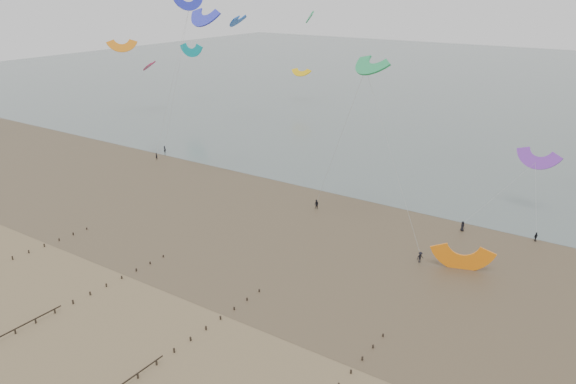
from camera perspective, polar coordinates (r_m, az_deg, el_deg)
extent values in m
plane|color=brown|center=(70.78, -11.61, -13.09)|extent=(500.00, 500.00, 0.00)
plane|color=#475654|center=(246.96, 23.83, 9.76)|extent=(500.00, 500.00, 0.00)
plane|color=#473A28|center=(95.03, 3.48, -3.55)|extent=(500.00, 500.00, 0.00)
ellipsoid|color=slate|center=(95.67, -9.91, -3.67)|extent=(23.60, 14.36, 0.01)
ellipsoid|color=slate|center=(92.64, 10.85, -4.57)|extent=(33.64, 18.32, 0.01)
ellipsoid|color=slate|center=(122.12, -11.60, 1.59)|extent=(26.95, 14.22, 0.01)
cube|color=black|center=(93.43, -26.20, -6.06)|extent=(0.16, 0.16, 0.59)
cube|color=black|center=(94.56, -24.84, -5.53)|extent=(0.16, 0.16, 0.57)
cube|color=black|center=(95.75, -23.52, -5.01)|extent=(0.16, 0.16, 0.54)
cube|color=black|center=(96.99, -22.23, -4.50)|extent=(0.16, 0.16, 0.51)
cube|color=black|center=(98.29, -20.98, -4.01)|extent=(0.16, 0.16, 0.48)
cube|color=black|center=(99.64, -19.77, -3.52)|extent=(0.16, 0.16, 0.45)
cube|color=black|center=(74.92, -25.98, -12.63)|extent=(0.16, 0.16, 0.71)
cube|color=black|center=(75.96, -24.26, -11.88)|extent=(0.16, 0.16, 0.68)
cube|color=black|center=(77.07, -22.61, -11.14)|extent=(0.16, 0.16, 0.65)
cube|color=black|center=(78.26, -21.01, -10.41)|extent=(0.16, 0.16, 0.62)
cube|color=black|center=(79.52, -19.46, -9.69)|extent=(0.16, 0.16, 0.59)
cube|color=black|center=(80.84, -17.97, -9.00)|extent=(0.16, 0.16, 0.57)
cube|color=black|center=(82.23, -16.54, -8.32)|extent=(0.16, 0.16, 0.54)
cube|color=black|center=(83.68, -15.16, -7.65)|extent=(0.16, 0.16, 0.51)
cube|color=black|center=(85.18, -13.83, -7.01)|extent=(0.16, 0.16, 0.48)
cube|color=black|center=(86.74, -12.55, -6.39)|extent=(0.16, 0.16, 0.45)
cube|color=black|center=(63.34, -15.02, -17.61)|extent=(0.16, 0.16, 0.68)
cube|color=black|center=(64.67, -13.21, -16.54)|extent=(0.16, 0.16, 0.65)
cube|color=black|center=(66.08, -11.50, -15.51)|extent=(0.16, 0.16, 0.62)
cube|color=black|center=(67.57, -9.87, -14.50)|extent=(0.16, 0.16, 0.59)
cube|color=black|center=(69.12, -8.33, -13.53)|extent=(0.16, 0.16, 0.57)
cube|color=black|center=(70.74, -6.87, -12.59)|extent=(0.16, 0.16, 0.54)
cube|color=black|center=(72.41, -5.49, -11.69)|extent=(0.16, 0.16, 0.51)
cube|color=black|center=(74.14, -4.18, -10.83)|extent=(0.16, 0.16, 0.48)
cube|color=black|center=(75.93, -2.94, -10.00)|extent=(0.16, 0.16, 0.45)
cube|color=black|center=(62.40, 6.41, -17.68)|extent=(0.16, 0.16, 0.54)
cube|color=black|center=(64.29, 7.56, -16.45)|extent=(0.16, 0.16, 0.51)
cube|color=black|center=(66.24, 8.63, -15.28)|extent=(0.16, 0.16, 0.48)
cube|color=black|center=(68.23, 9.63, -14.18)|extent=(0.16, 0.16, 0.45)
imported|color=black|center=(134.56, -13.21, 3.57)|extent=(0.58, 0.38, 1.57)
imported|color=black|center=(97.78, 23.88, -4.18)|extent=(0.69, 0.98, 1.55)
imported|color=black|center=(139.17, -12.41, 4.25)|extent=(0.67, 0.45, 1.80)
imported|color=black|center=(102.10, 2.91, -1.27)|extent=(0.93, 0.77, 1.76)
imported|color=black|center=(97.44, 17.31, -3.33)|extent=(1.00, 0.94, 1.71)
imported|color=black|center=(85.16, 13.28, -6.47)|extent=(1.12, 1.27, 1.70)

